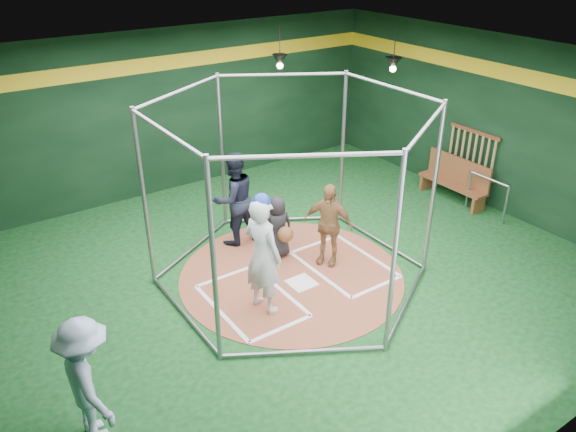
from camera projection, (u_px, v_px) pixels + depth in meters
room_shell at (291, 181)px, 8.76m from camera, size 10.10×9.10×3.53m
clay_disc at (291, 275)px, 9.56m from camera, size 3.80×3.80×0.01m
home_plate at (302, 283)px, 9.33m from camera, size 0.43×0.43×0.01m
batter_box_left at (251, 301)px, 8.89m from camera, size 1.17×1.77×0.01m
batter_box_right at (344, 264)px, 9.85m from camera, size 1.17×1.77×0.01m
batting_cage at (292, 196)px, 8.87m from camera, size 4.05×4.67×3.00m
bat_rack at (472, 152)px, 11.85m from camera, size 0.07×1.25×0.98m
pendant_lamp_near at (280, 60)px, 12.04m from camera, size 0.34×0.34×0.90m
pendant_lamp_far at (393, 63)px, 11.78m from camera, size 0.34×0.34×0.90m
batter_figure at (263, 254)px, 8.31m from camera, size 0.59×0.77×1.95m
visitor_leopard at (328, 224)px, 9.60m from camera, size 0.79×0.93×1.49m
catcher_figure at (278, 227)px, 9.86m from camera, size 0.62×0.62×1.15m
umpire at (234, 199)px, 10.18m from camera, size 0.89×0.71×1.78m
bystander_blue at (88, 380)px, 6.23m from camera, size 0.67×1.08×1.61m
dugout_bench at (455, 179)px, 12.02m from camera, size 0.38×1.61×0.94m
steel_railing at (488, 191)px, 11.31m from camera, size 0.05×0.97×0.83m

